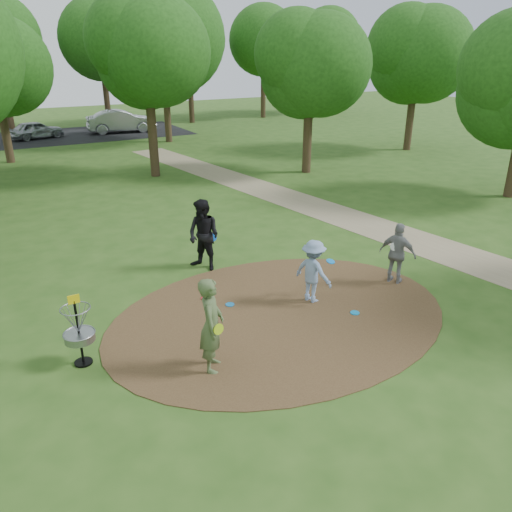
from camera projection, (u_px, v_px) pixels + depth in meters
ground at (281, 316)px, 11.86m from camera, size 100.00×100.00×0.00m
dirt_clearing at (281, 315)px, 11.86m from camera, size 8.40×8.40×0.02m
footpath at (416, 241)px, 16.40m from camera, size 7.55×39.89×0.01m
parking_lot at (90, 134)px, 36.91m from camera, size 14.00×8.00×0.01m
player_observer_with_disc at (212, 325)px, 9.55m from camera, size 0.76×0.85×1.96m
player_throwing_with_disc at (313, 271)px, 12.25m from camera, size 1.15×1.18×1.62m
player_walking_with_disc at (204, 235)px, 14.01m from camera, size 1.15×1.24×2.04m
player_waiting_with_disc at (397, 254)px, 13.22m from camera, size 0.82×1.06×1.68m
disc_ground_cyan at (230, 304)px, 12.31m from camera, size 0.22×0.22×0.02m
disc_ground_blue at (355, 313)px, 11.93m from camera, size 0.22×0.22×0.02m
disc_ground_red at (205, 298)px, 12.61m from camera, size 0.22×0.22×0.02m
car_left at (36, 130)px, 34.71m from camera, size 3.86×2.36×1.23m
car_right at (121, 121)px, 37.22m from camera, size 5.18×2.36×1.65m
disc_golf_basket at (78, 325)px, 9.74m from camera, size 0.63×0.63×1.54m
tree_ring at (160, 65)px, 19.12m from camera, size 37.30×45.64×9.76m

